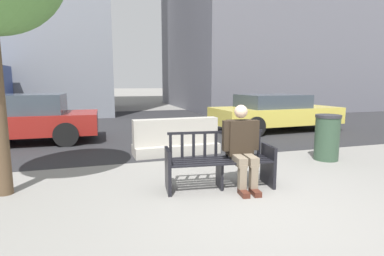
{
  "coord_description": "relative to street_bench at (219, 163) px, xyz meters",
  "views": [
    {
      "loc": [
        -1.99,
        -3.47,
        1.65
      ],
      "look_at": [
        -0.23,
        2.29,
        0.75
      ],
      "focal_mm": 28.0,
      "sensor_mm": 36.0,
      "label": 1
    }
  ],
  "objects": [
    {
      "name": "street_asphalt",
      "position": [
        0.23,
        7.88,
        -0.39
      ],
      "size": [
        120.0,
        12.0,
        0.01
      ],
      "primitive_type": "cube",
      "color": "#28282B",
      "rests_on": "ground"
    },
    {
      "name": "jersey_barrier_centre",
      "position": [
        -0.1,
        2.44,
        -0.06
      ],
      "size": [
        2.03,
        0.77,
        0.84
      ],
      "color": "#ADA89E",
      "rests_on": "ground"
    },
    {
      "name": "car_sedan_mid",
      "position": [
        -3.9,
        4.98,
        0.28
      ],
      "size": [
        4.16,
        1.99,
        1.35
      ],
      "color": "maroon",
      "rests_on": "ground"
    },
    {
      "name": "street_bench",
      "position": [
        0.0,
        0.0,
        0.0
      ],
      "size": [
        1.74,
        0.7,
        0.88
      ],
      "color": "black",
      "rests_on": "ground"
    },
    {
      "name": "car_taxi_near",
      "position": [
        4.07,
        4.88,
        0.25
      ],
      "size": [
        4.52,
        2.19,
        1.27
      ],
      "color": "#DBC64C",
      "rests_on": "ground"
    },
    {
      "name": "ground_plane",
      "position": [
        0.23,
        -0.82,
        -0.4
      ],
      "size": [
        200.0,
        200.0,
        0.0
      ],
      "primitive_type": "plane",
      "color": "gray"
    },
    {
      "name": "trash_bin",
      "position": [
        2.89,
        0.95,
        0.1
      ],
      "size": [
        0.53,
        0.53,
        0.99
      ],
      "color": "#334C38",
      "rests_on": "ground"
    },
    {
      "name": "seated_person",
      "position": [
        0.34,
        -0.09,
        0.29
      ],
      "size": [
        0.59,
        0.75,
        1.31
      ],
      "color": "#2D2319",
      "rests_on": "ground"
    }
  ]
}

